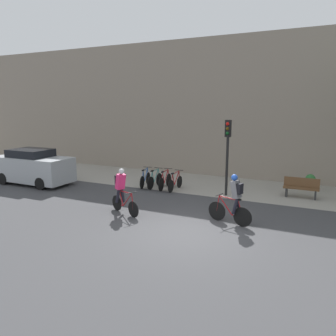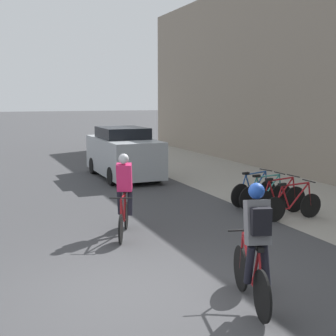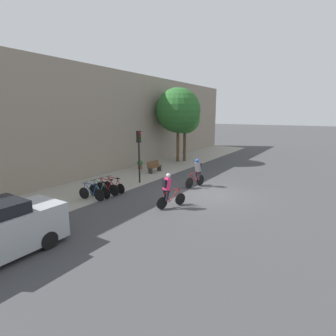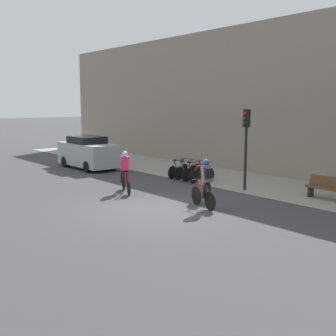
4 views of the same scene
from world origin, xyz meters
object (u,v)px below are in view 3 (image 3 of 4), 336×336
Objects in this scene: cyclist_pink at (168,189)px; bench at (154,166)px; parked_bike_0 at (92,193)px; potted_plant at (140,164)px; traffic_light_pole at (139,147)px; parked_bike_2 at (107,188)px; parked_bike_1 at (100,190)px; cyclist_grey at (197,172)px; parked_bike_3 at (114,186)px.

cyclist_pink is 8.10m from bench.
parked_bike_0 is 2.08× the size of potted_plant.
parked_bike_0 is 0.47× the size of traffic_light_pole.
parked_bike_2 is 1.13× the size of bench.
parked_bike_1 is at bearing 0.05° from parked_bike_0.
cyclist_grey reaches higher than parked_bike_2.
cyclist_grey is 5.62m from parked_bike_2.
traffic_light_pole is (-1.25, 3.63, 1.47)m from cyclist_grey.
bench is at bearing -100.60° from potted_plant.
parked_bike_3 is (-3.78, 3.53, -0.57)m from cyclist_grey.
traffic_light_pole reaches higher than cyclist_grey.
parked_bike_2 is 3.69m from traffic_light_pole.
cyclist_pink is at bearing -132.92° from potted_plant.
traffic_light_pole is (2.98, 4.18, 1.47)m from cyclist_pink.
potted_plant is (2.24, 6.41, -0.51)m from cyclist_grey.
bench is (6.15, 5.25, -0.48)m from cyclist_pink.
traffic_light_pole is (2.53, 0.10, 2.03)m from parked_bike_3.
cyclist_grey is 1.08× the size of parked_bike_3.
cyclist_grey is 1.04× the size of parked_bike_2.
parked_bike_0 is 1.07× the size of bench.
cyclist_pink is 4.30m from parked_bike_0.
parked_bike_2 is 6.37m from bench.
parked_bike_1 is 0.57m from parked_bike_2.
cyclist_pink is at bearing -80.59° from parked_bike_1.
parked_bike_3 is at bearing 83.61° from cyclist_pink.
cyclist_grey is at bearing -112.20° from bench.
potted_plant is at bearing 38.53° from traffic_light_pole.
cyclist_grey reaches higher than potted_plant.
traffic_light_pole reaches higher than parked_bike_2.
parked_bike_2 is at bearing -178.10° from traffic_light_pole.
parked_bike_0 is at bearing -171.00° from bench.
parked_bike_2 reaches higher than bench.
parked_bike_1 is at bearing -178.41° from traffic_light_pole.
potted_plant is at bearing 70.75° from cyclist_grey.
cyclist_grey reaches higher than cyclist_pink.
cyclist_grey is at bearing 7.40° from cyclist_pink.
cyclist_pink is 1.15× the size of bench.
parked_bike_0 is at bearing -179.95° from parked_bike_1.
cyclist_pink is 4.12m from parked_bike_2.
cyclist_grey is at bearing -43.05° from parked_bike_3.
parked_bike_1 reaches higher than parked_bike_3.
bench is at bearing 67.80° from cyclist_grey.
parked_bike_0 is 0.98× the size of parked_bike_3.
parked_bike_3 is (1.70, -0.00, -0.01)m from parked_bike_0.
cyclist_grey is at bearing -39.10° from parked_bike_2.
bench is (6.83, 1.17, 0.07)m from parked_bike_1.
parked_bike_1 is 2.08× the size of potted_plant.
traffic_light_pole reaches higher than bench.
parked_bike_1 is 0.99× the size of parked_bike_3.
parked_bike_2 reaches higher than parked_bike_0.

